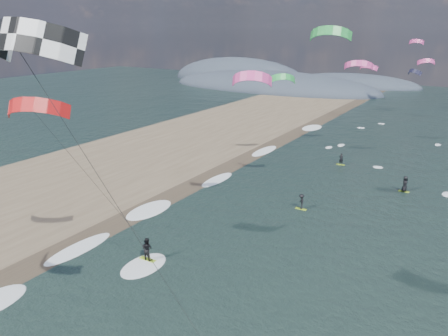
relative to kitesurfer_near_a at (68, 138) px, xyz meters
The scene contains 8 objects.
sand_strip 33.32m from the kitesurfer_near_a, 151.26° to the left, with size 26.00×240.00×0.00m, color brown.
wet_sand_strip 24.75m from the kitesurfer_near_a, 135.16° to the left, with size 3.00×240.00×0.00m, color #382D23.
coastal_hills 122.91m from the kitesurfer_near_a, 112.92° to the left, with size 80.00×41.00×15.00m.
kitesurfer_near_a is the anchor object (origin of this frame).
kitesurfer_near_b 13.76m from the kitesurfer_near_a, 142.63° to the left, with size 7.28×8.99×13.72m.
far_kitesurfers 36.70m from the kitesurfer_near_a, 87.87° to the left, with size 10.00×17.11×1.79m.
bg_kite_field 56.92m from the kitesurfer_near_a, 93.89° to the left, with size 14.26×74.18×9.57m.
shoreline_surf 27.21m from the kitesurfer_near_a, 124.90° to the left, with size 2.40×79.40×0.11m.
Camera 1 is at (15.61, -14.66, 17.27)m, focal length 35.00 mm.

